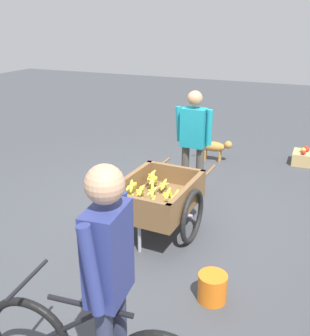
{
  "coord_description": "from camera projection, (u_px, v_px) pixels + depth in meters",
  "views": [
    {
      "loc": [
        4.21,
        1.81,
        2.46
      ],
      "look_at": [
        0.14,
        0.08,
        0.75
      ],
      "focal_mm": 41.95,
      "sensor_mm": 36.0,
      "label": 1
    }
  ],
  "objects": [
    {
      "name": "ground_plane",
      "position": [
        153.0,
        217.0,
        5.16
      ],
      "size": [
        24.0,
        24.0,
        0.0
      ],
      "primitive_type": "plane",
      "color": "#3D3F44"
    },
    {
      "name": "fruit_cart",
      "position": [
        157.0,
        200.0,
        4.64
      ],
      "size": [
        1.69,
        0.97,
        0.74
      ],
      "color": "brown",
      "rests_on": "ground"
    },
    {
      "name": "vendor_person",
      "position": [
        194.0,
        136.0,
        5.43
      ],
      "size": [
        0.22,
        0.54,
        1.54
      ],
      "color": "#4C4742",
      "rests_on": "ground"
    },
    {
      "name": "cyclist_person",
      "position": [
        109.0,
        270.0,
        2.36
      ],
      "size": [
        0.52,
        0.23,
        1.72
      ],
      "color": "#333851",
      "rests_on": "ground"
    },
    {
      "name": "dog",
      "position": [
        215.0,
        147.0,
        7.07
      ],
      "size": [
        0.2,
        0.67,
        0.4
      ],
      "color": "#AD7A38",
      "rests_on": "ground"
    },
    {
      "name": "plastic_bucket",
      "position": [
        212.0,
        287.0,
        3.61
      ],
      "size": [
        0.27,
        0.27,
        0.27
      ],
      "primitive_type": "cylinder",
      "color": "orange",
      "rests_on": "ground"
    },
    {
      "name": "apple_crate",
      "position": [
        302.0,
        157.0,
        6.99
      ],
      "size": [
        0.44,
        0.32,
        0.31
      ],
      "color": "tan",
      "rests_on": "ground"
    }
  ]
}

